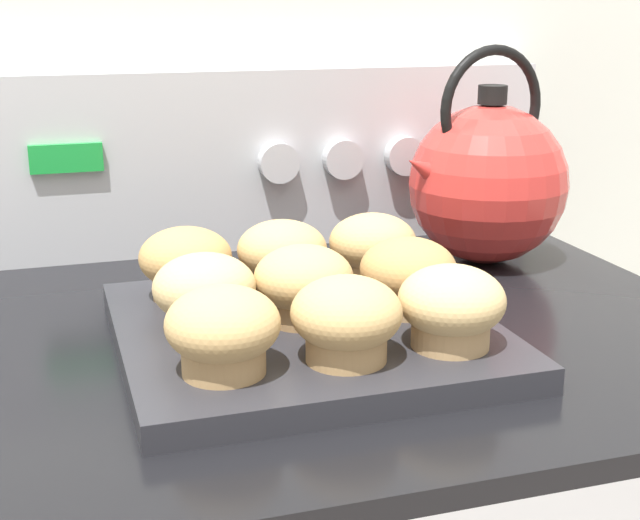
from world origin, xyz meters
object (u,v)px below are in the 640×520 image
object	(u,v)px
muffin_r1_c0	(205,293)
muffin_r2_c1	(282,255)
muffin_pan	(308,333)
muffin_r2_c0	(186,263)
tea_kettle	(487,181)
muffin_r0_c2	(451,307)
muffin_r1_c1	(307,283)
muffin_r2_c2	(373,247)
muffin_r1_c2	(408,275)
muffin_r0_c0	(223,331)
muffin_r0_c1	(346,319)

from	to	relation	value
muffin_r1_c0	muffin_r2_c1	size ratio (longest dim) A/B	1.00
muffin_pan	muffin_r1_c0	xyz separation A→B (m)	(-0.09, 0.00, 0.04)
muffin_r2_c0	tea_kettle	size ratio (longest dim) A/B	0.35
muffin_r0_c2	muffin_r1_c1	size ratio (longest dim) A/B	1.00
muffin_r2_c2	muffin_r1_c0	bearing A→B (deg)	-153.37
muffin_pan	muffin_r2_c2	bearing A→B (deg)	44.65
muffin_r0_c2	tea_kettle	distance (m)	0.33
muffin_r0_c2	muffin_r2_c0	world-z (taller)	same
muffin_pan	muffin_r0_c2	world-z (taller)	muffin_r0_c2
muffin_r1_c0	muffin_r1_c2	bearing A→B (deg)	-1.25
muffin_r0_c0	muffin_r2_c0	distance (m)	0.18
muffin_r2_c2	muffin_r2_c0	bearing A→B (deg)	179.68
tea_kettle	muffin_r2_c0	bearing A→B (deg)	-165.11
muffin_pan	muffin_r0_c0	world-z (taller)	muffin_r0_c0
muffin_pan	muffin_r0_c2	distance (m)	0.13
muffin_r2_c2	muffin_r1_c1	bearing A→B (deg)	-135.79
muffin_r0_c2	muffin_r2_c2	bearing A→B (deg)	89.03
muffin_r0_c0	muffin_r1_c1	bearing A→B (deg)	44.42
muffin_r1_c1	tea_kettle	distance (m)	0.32
muffin_r0_c0	muffin_r1_c0	xyz separation A→B (m)	(0.00, 0.09, 0.00)
muffin_r1_c1	tea_kettle	xyz separation A→B (m)	(0.26, 0.18, 0.04)
muffin_r0_c1	muffin_r0_c2	world-z (taller)	same
muffin_pan	muffin_r1_c0	bearing A→B (deg)	179.31
muffin_r0_c0	muffin_r2_c2	size ratio (longest dim) A/B	1.00
muffin_r1_c1	muffin_r2_c0	bearing A→B (deg)	133.81
muffin_r2_c1	muffin_r1_c1	bearing A→B (deg)	-91.64
muffin_r1_c1	muffin_r2_c2	xyz separation A→B (m)	(0.09, 0.09, 0.00)
muffin_r2_c0	muffin_r2_c1	size ratio (longest dim) A/B	1.00
muffin_r1_c0	tea_kettle	xyz separation A→B (m)	(0.35, 0.18, 0.04)
muffin_pan	tea_kettle	world-z (taller)	tea_kettle
muffin_pan	muffin_r1_c1	xyz separation A→B (m)	(-0.00, 0.00, 0.04)
muffin_pan	muffin_r2_c0	world-z (taller)	muffin_r2_c0
muffin_r0_c0	tea_kettle	distance (m)	0.45
muffin_r0_c2	muffin_r2_c2	size ratio (longest dim) A/B	1.00
muffin_r0_c2	muffin_r2_c1	world-z (taller)	same
muffin_r0_c0	muffin_r2_c1	xyz separation A→B (m)	(0.09, 0.18, 0.00)
muffin_r1_c0	tea_kettle	bearing A→B (deg)	27.80
muffin_r0_c2	muffin_r0_c0	bearing A→B (deg)	179.35
muffin_r0_c0	muffin_r1_c0	distance (m)	0.09
muffin_r1_c2	muffin_r0_c1	bearing A→B (deg)	-134.53
muffin_r2_c2	muffin_pan	bearing A→B (deg)	-135.35
muffin_r1_c0	muffin_pan	bearing A→B (deg)	-0.69
muffin_r1_c2	tea_kettle	bearing A→B (deg)	47.46
muffin_r0_c1	muffin_r0_c2	bearing A→B (deg)	1.42
muffin_r1_c1	muffin_r2_c1	bearing A→B (deg)	88.36
muffin_r0_c0	muffin_r0_c2	bearing A→B (deg)	-0.65
muffin_r2_c0	muffin_r1_c2	bearing A→B (deg)	-28.19
muffin_r1_c0	muffin_r1_c1	world-z (taller)	same
muffin_r0_c2	muffin_pan	bearing A→B (deg)	135.03
muffin_r0_c2	muffin_r2_c0	size ratio (longest dim) A/B	1.00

